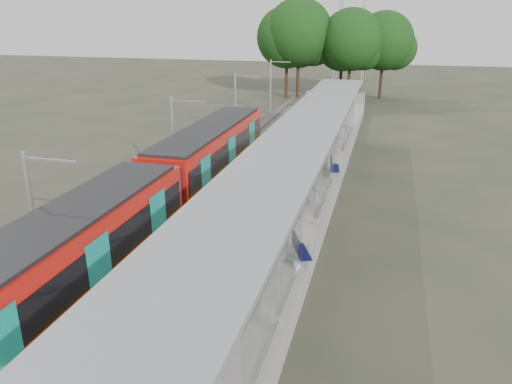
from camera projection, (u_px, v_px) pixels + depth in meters
trackbed at (211, 184)px, 29.72m from camera, size 3.00×70.00×0.24m
platform at (285, 185)px, 28.50m from camera, size 6.00×50.00×1.00m
tactile_strip at (242, 173)px, 28.94m from camera, size 0.60×50.00×0.02m
end_fence at (335, 98)px, 50.82m from camera, size 6.00×0.10×1.20m
train at (157, 193)px, 22.63m from camera, size 2.74×27.60×3.62m
canopy at (303, 138)px, 23.39m from camera, size 3.27×38.00×3.66m
tree_cluster at (328, 38)px, 57.83m from camera, size 18.01×10.24×11.49m
catenary_masts at (175, 141)px, 28.27m from camera, size 2.08×48.16×5.40m
bench_near at (300, 249)px, 18.43m from camera, size 0.98×1.47×0.97m
bench_mid at (333, 166)px, 28.23m from camera, size 0.70×1.61×1.06m
bench_far at (340, 119)px, 41.02m from camera, size 0.74×1.43×0.94m
info_pillar_near at (257, 225)px, 19.92m from camera, size 0.39×0.39×1.74m
info_pillar_far at (284, 183)px, 24.47m from camera, size 0.46×0.46×2.03m
litter_bin at (311, 196)px, 24.03m from camera, size 0.53×0.53×0.87m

